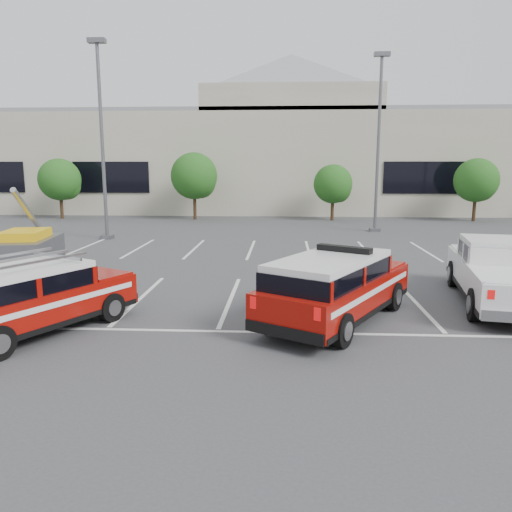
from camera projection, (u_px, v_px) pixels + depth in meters
The scene contains 13 objects.
ground at pixel (230, 300), 14.73m from camera, with size 120.00×120.00×0.00m, color #3B3B3E.
stall_markings at pixel (243, 269), 19.15m from camera, with size 23.00×15.00×0.01m, color silver.
convention_building at pixel (270, 156), 45.17m from camera, with size 60.00×16.99×13.20m.
tree_left at pixel (61, 181), 36.73m from camera, with size 3.07×3.07×4.42m.
tree_mid_left at pixel (196, 178), 36.12m from camera, with size 3.37×3.37×4.85m.
tree_mid_right at pixel (334, 185), 35.65m from camera, with size 2.77×2.77×3.99m.
tree_right at pixel (477, 182), 35.03m from camera, with size 3.07×3.07×4.42m.
light_pole_left at pixel (102, 141), 26.04m from camera, with size 0.90×0.60×10.24m.
light_pole_mid at pixel (378, 143), 29.12m from camera, with size 0.90×0.60×10.24m.
fire_chief_suv at pixel (336, 292), 12.58m from camera, with size 4.39×5.61×1.89m.
white_pickup at pixel (498, 279), 14.25m from camera, with size 3.06×6.17×1.81m.
ladder_suv at pixel (32, 303), 11.67m from camera, with size 3.86×5.04×1.86m.
utility_rig at pixel (22, 249), 19.83m from camera, with size 3.17×3.93×3.11m.
Camera 1 is at (1.58, -14.19, 3.92)m, focal length 35.00 mm.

